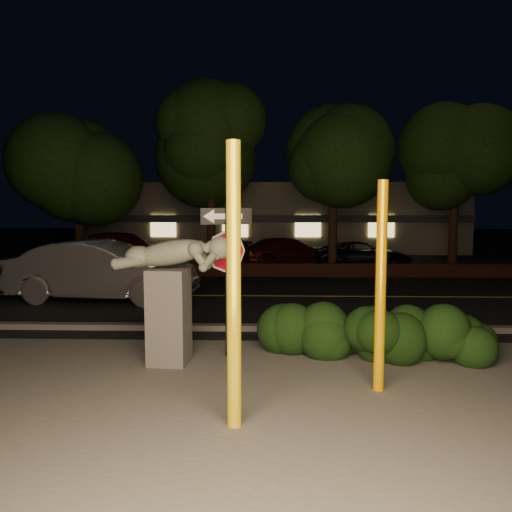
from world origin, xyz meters
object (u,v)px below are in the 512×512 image
(yellow_pole_right, at_px, (381,288))
(sculpture, at_px, (171,286))
(silver_sedan, at_px, (103,271))
(parked_car_dark, at_px, (362,255))
(parked_car_darkred, at_px, (289,253))
(parked_car_red, at_px, (123,248))
(yellow_pole_left, at_px, (234,288))
(signpost, at_px, (227,252))

(yellow_pole_right, bearing_deg, sculpture, 160.28)
(sculpture, bearing_deg, silver_sedan, 123.35)
(parked_car_dark, bearing_deg, yellow_pole_right, 171.97)
(parked_car_darkred, bearing_deg, parked_car_red, 69.52)
(sculpture, relative_size, silver_sedan, 0.42)
(yellow_pole_right, distance_m, parked_car_dark, 14.74)
(sculpture, distance_m, parked_car_darkred, 13.94)
(yellow_pole_right, xyz_separation_m, silver_sedan, (-6.21, 6.70, -0.64))
(yellow_pole_left, distance_m, parked_car_dark, 16.36)
(parked_car_red, bearing_deg, parked_car_dark, -83.70)
(sculpture, xyz_separation_m, parked_car_red, (-4.97, 13.75, -0.51))
(yellow_pole_left, bearing_deg, yellow_pole_right, 32.08)
(yellow_pole_left, height_order, signpost, yellow_pole_left)
(yellow_pole_left, xyz_separation_m, signpost, (-0.34, 2.79, 0.17))
(yellow_pole_right, xyz_separation_m, parked_car_dark, (2.36, 14.52, -0.91))
(parked_car_red, xyz_separation_m, parked_car_dark, (10.50, -0.36, -0.24))
(silver_sedan, bearing_deg, parked_car_dark, -42.53)
(silver_sedan, xyz_separation_m, parked_car_darkred, (5.44, 8.15, -0.20))
(parked_car_darkred, height_order, parked_car_dark, parked_car_darkred)
(yellow_pole_left, xyz_separation_m, sculpture, (-1.22, 2.36, -0.36))
(signpost, xyz_separation_m, silver_sedan, (-3.92, 5.14, -1.00))
(signpost, bearing_deg, sculpture, -168.12)
(yellow_pole_right, bearing_deg, silver_sedan, 132.82)
(silver_sedan, relative_size, parked_car_dark, 1.24)
(sculpture, distance_m, parked_car_red, 14.63)
(signpost, height_order, sculpture, signpost)
(yellow_pole_right, relative_size, parked_car_darkred, 0.67)
(yellow_pole_right, height_order, parked_car_dark, yellow_pole_right)
(parked_car_dark, bearing_deg, signpost, 161.46)
(yellow_pole_left, bearing_deg, sculpture, 117.38)
(silver_sedan, bearing_deg, parked_car_darkred, -28.60)
(yellow_pole_left, bearing_deg, parked_car_red, 111.01)
(parked_car_darkred, bearing_deg, sculpture, 149.82)
(sculpture, bearing_deg, parked_car_red, 114.59)
(parked_car_red, bearing_deg, yellow_pole_left, -150.71)
(silver_sedan, height_order, parked_car_dark, silver_sedan)
(yellow_pole_left, relative_size, signpost, 1.29)
(parked_car_darkred, distance_m, parked_car_dark, 3.15)
(sculpture, xyz_separation_m, silver_sedan, (-3.04, 5.57, -0.47))
(yellow_pole_right, height_order, sculpture, yellow_pole_right)
(sculpture, distance_m, parked_car_dark, 14.50)
(silver_sedan, bearing_deg, signpost, -137.57)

